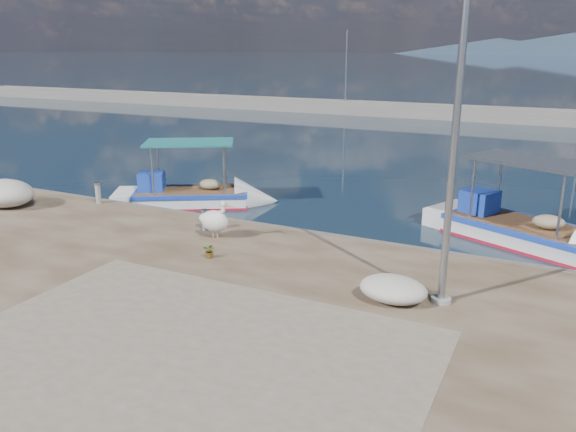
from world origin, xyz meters
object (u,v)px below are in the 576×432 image
at_px(boat_left, 190,199).
at_px(bollard_near, 205,219).
at_px(lamp_post, 454,155).
at_px(boat_right, 520,234).
at_px(pelican, 215,220).

relative_size(boat_left, bollard_near, 9.29).
relative_size(lamp_post, bollard_near, 10.43).
bearing_deg(lamp_post, boat_right, 80.35).
distance_m(boat_left, lamp_post, 12.80).
distance_m(boat_left, pelican, 5.88).
bearing_deg(pelican, boat_left, 131.52).
relative_size(boat_left, pelican, 5.18).
relative_size(pelican, lamp_post, 0.17).
relative_size(boat_right, pelican, 5.62).
distance_m(pelican, lamp_post, 7.58).
xyz_separation_m(boat_left, boat_right, (12.05, 1.02, 0.01)).
xyz_separation_m(boat_left, pelican, (4.00, -4.22, 0.82)).
height_order(boat_right, lamp_post, lamp_post).
bearing_deg(boat_right, bollard_near, -127.56).
relative_size(pelican, bollard_near, 1.79).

